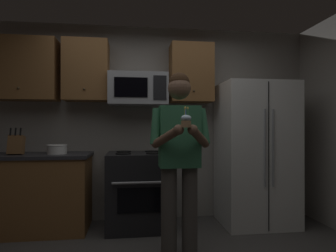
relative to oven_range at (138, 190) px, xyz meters
name	(u,v)px	position (x,y,z in m)	size (l,w,h in m)	color
wall_back	(149,123)	(0.15, 0.39, 0.84)	(4.40, 0.10, 2.60)	gray
oven_range	(138,190)	(0.00, 0.00, 0.00)	(0.76, 0.70, 0.93)	black
microwave	(138,89)	(0.00, 0.12, 1.26)	(0.74, 0.41, 0.40)	#9EA0A5
refrigerator	(255,153)	(1.50, -0.04, 0.44)	(0.90, 0.75, 1.80)	white
cabinet_row_upper	(93,71)	(-0.57, 0.17, 1.49)	(2.78, 0.36, 0.76)	brown
counter_left	(28,193)	(-1.30, 0.02, 0.00)	(1.44, 0.66, 0.92)	brown
knife_block	(16,145)	(-1.41, -0.03, 0.57)	(0.16, 0.15, 0.32)	brown
bowl_large_white	(57,149)	(-0.97, 0.00, 0.52)	(0.24, 0.24, 0.11)	white
person	(180,153)	(0.37, -0.88, 0.53)	(0.60, 0.48, 1.76)	#4C4742
cupcake	(186,121)	(0.37, -1.21, 0.83)	(0.09, 0.09, 0.17)	#A87F56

